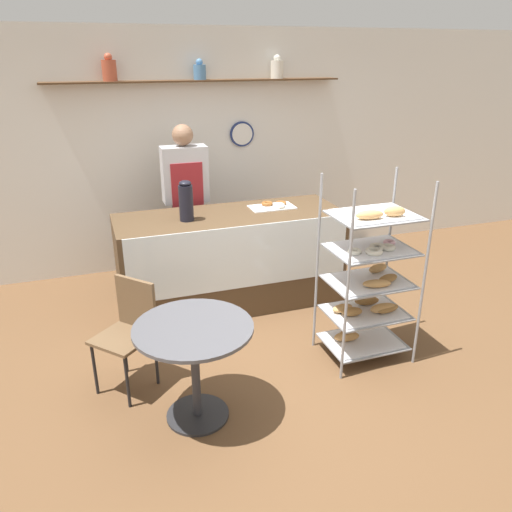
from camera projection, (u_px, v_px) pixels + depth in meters
ground_plane at (272, 364)px, 4.18m from camera, size 14.00×14.00×0.00m
back_wall at (199, 150)px, 5.82m from camera, size 10.00×0.30×2.70m
display_counter at (231, 259)px, 5.05m from camera, size 2.23×0.80×0.96m
pastry_rack at (369, 282)px, 4.06m from camera, size 0.70×0.54×1.55m
person_worker at (186, 200)px, 5.33m from camera, size 0.47×0.23×1.75m
cafe_table at (194, 349)px, 3.38m from camera, size 0.81×0.81×0.74m
cafe_chair at (130, 324)px, 3.75m from camera, size 0.54×0.54×0.86m
coffee_carafe at (186, 201)px, 4.62m from camera, size 0.13×0.13×0.38m
donut_tray_counter at (274, 206)px, 5.07m from camera, size 0.45×0.26×0.05m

